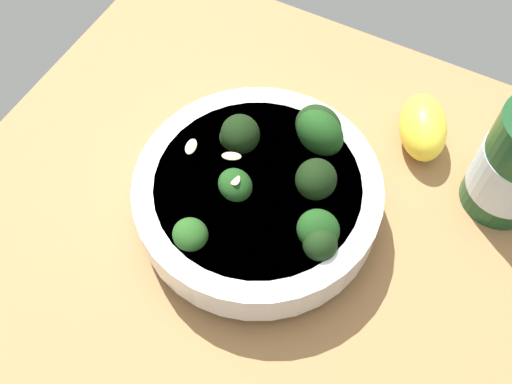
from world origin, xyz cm
name	(u,v)px	position (x,y,z in cm)	size (l,w,h in cm)	color
ground_plane	(249,241)	(0.00, 0.00, -2.40)	(59.11, 59.11, 4.79)	#996D42
bowl_of_broccoli	(260,191)	(-2.25, 0.09, 3.80)	(22.50, 22.50, 9.31)	white
lemon_wedge	(423,127)	(-17.24, 10.70, 2.60)	(7.65, 4.60, 5.19)	yellow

